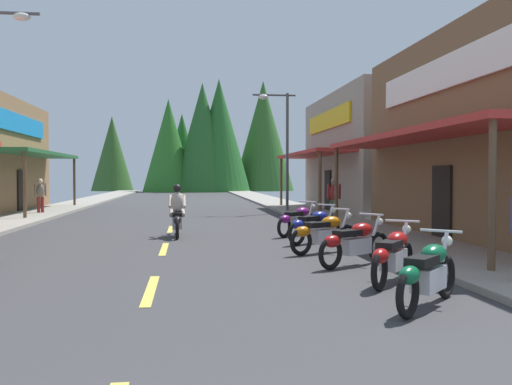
{
  "coord_description": "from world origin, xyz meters",
  "views": [
    {
      "loc": [
        0.6,
        -1.74,
        1.81
      ],
      "look_at": [
        3.63,
        23.21,
        1.07
      ],
      "focal_mm": 39.29,
      "sensor_mm": 36.0,
      "label": 1
    }
  ],
  "objects_px": {
    "streetlamp_right": "(281,134)",
    "motorcycle_parked_right_2": "(355,242)",
    "motorcycle_parked_right_1": "(393,255)",
    "rider_cruising_lead": "(177,215)",
    "motorcycle_parked_right_5": "(298,220)",
    "pedestrian_waiting": "(334,197)",
    "motorcycle_parked_right_3": "(324,232)",
    "motorcycle_parked_right_4": "(314,225)",
    "pedestrian_strolling": "(40,194)",
    "motorcycle_parked_right_0": "(428,273)"
  },
  "relations": [
    {
      "from": "pedestrian_strolling",
      "to": "pedestrian_waiting",
      "type": "bearing_deg",
      "value": 29.03
    },
    {
      "from": "motorcycle_parked_right_2",
      "to": "motorcycle_parked_right_5",
      "type": "distance_m",
      "value": 5.72
    },
    {
      "from": "motorcycle_parked_right_2",
      "to": "rider_cruising_lead",
      "type": "distance_m",
      "value": 6.95
    },
    {
      "from": "rider_cruising_lead",
      "to": "pedestrian_waiting",
      "type": "relative_size",
      "value": 1.23
    },
    {
      "from": "motorcycle_parked_right_1",
      "to": "motorcycle_parked_right_3",
      "type": "xyz_separation_m",
      "value": [
        -0.26,
        3.77,
        0.0
      ]
    },
    {
      "from": "streetlamp_right",
      "to": "motorcycle_parked_right_5",
      "type": "xyz_separation_m",
      "value": [
        -1.19,
        -10.4,
        -3.35
      ]
    },
    {
      "from": "motorcycle_parked_right_0",
      "to": "rider_cruising_lead",
      "type": "xyz_separation_m",
      "value": [
        -3.58,
        9.52,
        0.17
      ]
    },
    {
      "from": "motorcycle_parked_right_5",
      "to": "rider_cruising_lead",
      "type": "relative_size",
      "value": 0.75
    },
    {
      "from": "motorcycle_parked_right_0",
      "to": "motorcycle_parked_right_1",
      "type": "bearing_deg",
      "value": 37.94
    },
    {
      "from": "motorcycle_parked_right_4",
      "to": "motorcycle_parked_right_5",
      "type": "relative_size",
      "value": 1.1
    },
    {
      "from": "motorcycle_parked_right_0",
      "to": "pedestrian_strolling",
      "type": "xyz_separation_m",
      "value": [
        -10.04,
        19.59,
        0.49
      ]
    },
    {
      "from": "motorcycle_parked_right_1",
      "to": "motorcycle_parked_right_4",
      "type": "distance_m",
      "value": 5.67
    },
    {
      "from": "streetlamp_right",
      "to": "motorcycle_parked_right_2",
      "type": "relative_size",
      "value": 3.19
    },
    {
      "from": "streetlamp_right",
      "to": "rider_cruising_lead",
      "type": "relative_size",
      "value": 2.73
    },
    {
      "from": "motorcycle_parked_right_5",
      "to": "streetlamp_right",
      "type": "bearing_deg",
      "value": 39.06
    },
    {
      "from": "motorcycle_parked_right_0",
      "to": "motorcycle_parked_right_1",
      "type": "distance_m",
      "value": 1.76
    },
    {
      "from": "motorcycle_parked_right_1",
      "to": "motorcycle_parked_right_5",
      "type": "distance_m",
      "value": 7.57
    },
    {
      "from": "motorcycle_parked_right_3",
      "to": "motorcycle_parked_right_5",
      "type": "bearing_deg",
      "value": 57.96
    },
    {
      "from": "motorcycle_parked_right_0",
      "to": "pedestrian_strolling",
      "type": "distance_m",
      "value": 22.02
    },
    {
      "from": "rider_cruising_lead",
      "to": "motorcycle_parked_right_2",
      "type": "bearing_deg",
      "value": -149.4
    },
    {
      "from": "motorcycle_parked_right_5",
      "to": "pedestrian_waiting",
      "type": "distance_m",
      "value": 4.94
    },
    {
      "from": "rider_cruising_lead",
      "to": "motorcycle_parked_right_5",
      "type": "bearing_deg",
      "value": -94.08
    },
    {
      "from": "motorcycle_parked_right_0",
      "to": "pedestrian_strolling",
      "type": "bearing_deg",
      "value": 70.61
    },
    {
      "from": "motorcycle_parked_right_0",
      "to": "motorcycle_parked_right_1",
      "type": "height_order",
      "value": "same"
    },
    {
      "from": "motorcycle_parked_right_4",
      "to": "rider_cruising_lead",
      "type": "height_order",
      "value": "rider_cruising_lead"
    },
    {
      "from": "rider_cruising_lead",
      "to": "pedestrian_waiting",
      "type": "height_order",
      "value": "pedestrian_waiting"
    },
    {
      "from": "motorcycle_parked_right_1",
      "to": "motorcycle_parked_right_5",
      "type": "bearing_deg",
      "value": 38.36
    },
    {
      "from": "motorcycle_parked_right_1",
      "to": "motorcycle_parked_right_4",
      "type": "height_order",
      "value": "same"
    },
    {
      "from": "motorcycle_parked_right_3",
      "to": "motorcycle_parked_right_5",
      "type": "distance_m",
      "value": 3.8
    },
    {
      "from": "pedestrian_waiting",
      "to": "pedestrian_strolling",
      "type": "xyz_separation_m",
      "value": [
        -12.35,
        5.91,
        -0.04
      ]
    },
    {
      "from": "streetlamp_right",
      "to": "motorcycle_parked_right_0",
      "type": "distance_m",
      "value": 20.04
    },
    {
      "from": "motorcycle_parked_right_2",
      "to": "pedestrian_waiting",
      "type": "bearing_deg",
      "value": 43.69
    },
    {
      "from": "motorcycle_parked_right_0",
      "to": "motorcycle_parked_right_2",
      "type": "xyz_separation_m",
      "value": [
        0.06,
        3.6,
        0.0
      ]
    },
    {
      "from": "motorcycle_parked_right_2",
      "to": "pedestrian_strolling",
      "type": "height_order",
      "value": "pedestrian_strolling"
    },
    {
      "from": "streetlamp_right",
      "to": "motorcycle_parked_right_3",
      "type": "relative_size",
      "value": 3.07
    },
    {
      "from": "motorcycle_parked_right_3",
      "to": "motorcycle_parked_right_4",
      "type": "bearing_deg",
      "value": 53.92
    },
    {
      "from": "motorcycle_parked_right_4",
      "to": "rider_cruising_lead",
      "type": "xyz_separation_m",
      "value": [
        -3.7,
        2.09,
        0.17
      ]
    },
    {
      "from": "motorcycle_parked_right_4",
      "to": "pedestrian_strolling",
      "type": "xyz_separation_m",
      "value": [
        -10.16,
        12.17,
        0.49
      ]
    },
    {
      "from": "motorcycle_parked_right_4",
      "to": "pedestrian_strolling",
      "type": "bearing_deg",
      "value": 92.11
    },
    {
      "from": "motorcycle_parked_right_0",
      "to": "pedestrian_waiting",
      "type": "xyz_separation_m",
      "value": [
        2.31,
        13.68,
        0.53
      ]
    },
    {
      "from": "motorcycle_parked_right_1",
      "to": "motorcycle_parked_right_0",
      "type": "bearing_deg",
      "value": -148.09
    },
    {
      "from": "motorcycle_parked_right_0",
      "to": "motorcycle_parked_right_4",
      "type": "bearing_deg",
      "value": 42.58
    },
    {
      "from": "motorcycle_parked_right_2",
      "to": "motorcycle_parked_right_1",
      "type": "bearing_deg",
      "value": -120.51
    },
    {
      "from": "motorcycle_parked_right_1",
      "to": "motorcycle_parked_right_3",
      "type": "height_order",
      "value": "same"
    },
    {
      "from": "streetlamp_right",
      "to": "pedestrian_strolling",
      "type": "bearing_deg",
      "value": -179.32
    },
    {
      "from": "motorcycle_parked_right_1",
      "to": "motorcycle_parked_right_3",
      "type": "distance_m",
      "value": 3.78
    },
    {
      "from": "motorcycle_parked_right_2",
      "to": "pedestrian_waiting",
      "type": "distance_m",
      "value": 10.34
    },
    {
      "from": "motorcycle_parked_right_1",
      "to": "pedestrian_strolling",
      "type": "relative_size",
      "value": 1.04
    },
    {
      "from": "motorcycle_parked_right_4",
      "to": "pedestrian_waiting",
      "type": "xyz_separation_m",
      "value": [
        2.2,
        6.26,
        0.53
      ]
    },
    {
      "from": "motorcycle_parked_right_1",
      "to": "motorcycle_parked_right_5",
      "type": "height_order",
      "value": "same"
    }
  ]
}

